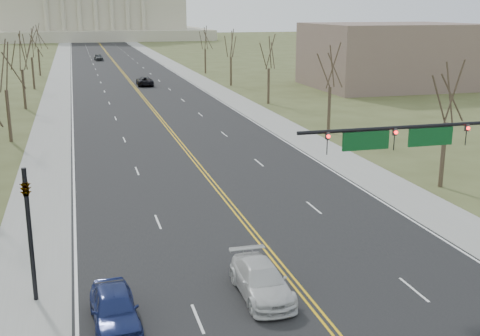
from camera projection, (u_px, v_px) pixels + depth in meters
road at (123, 72)px, 119.19m from camera, size 20.00×380.00×0.01m
sidewalk_left at (60, 74)px, 116.13m from camera, size 4.00×380.00×0.03m
sidewalk_right at (182, 71)px, 122.25m from camera, size 4.00×380.00×0.03m
center_line at (123, 72)px, 119.19m from camera, size 0.42×380.00×0.01m
edge_line_left at (72, 74)px, 116.69m from camera, size 0.15×380.00×0.01m
edge_line_right at (172, 71)px, 121.69m from camera, size 0.15×380.00×0.01m
capitol at (93, 3)px, 245.92m from camera, size 90.00×60.00×50.00m
signal_mast at (429, 146)px, 29.67m from camera, size 12.12×0.44×7.20m
signal_left at (29, 220)px, 25.37m from camera, size 0.32×0.36×6.00m
tree_r_0 at (448, 96)px, 41.31m from camera, size 3.74×3.74×8.50m
tree_r_1 at (331, 68)px, 59.95m from camera, size 3.74×3.74×8.50m
tree_l_1 at (4, 69)px, 55.68m from camera, size 3.96×3.96×9.00m
tree_r_2 at (269, 54)px, 78.59m from camera, size 3.74×3.74×8.50m
tree_l_2 at (21, 53)px, 74.31m from camera, size 3.96×3.96×9.00m
tree_r_3 at (231, 45)px, 97.22m from camera, size 3.74×3.74×8.50m
tree_l_3 at (31, 44)px, 92.95m from camera, size 3.96×3.96×9.00m
tree_r_4 at (205, 39)px, 115.86m from camera, size 3.74×3.74×8.50m
tree_l_4 at (37, 38)px, 111.59m from camera, size 3.96×3.96×9.00m
bldg_right_mass at (391, 55)px, 96.41m from camera, size 25.00×20.00×10.00m
car_sb_inner_second at (261, 281)px, 26.52m from camera, size 2.03×4.97×1.44m
car_sb_outer_second at (114, 308)px, 24.01m from camera, size 2.00×4.55×1.52m
car_far_nb at (145, 81)px, 98.65m from camera, size 2.64×5.48×1.51m
car_far_sb at (99, 57)px, 145.48m from camera, size 2.29×4.76×1.57m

